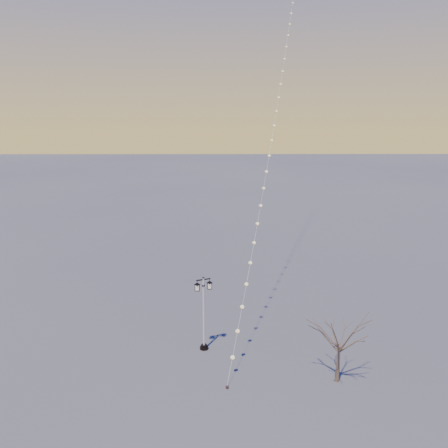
{
  "coord_description": "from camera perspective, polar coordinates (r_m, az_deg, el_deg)",
  "views": [
    {
      "loc": [
        0.12,
        -25.51,
        16.28
      ],
      "look_at": [
        0.33,
        6.14,
        8.46
      ],
      "focal_mm": 37.28,
      "sensor_mm": 36.0,
      "label": 1
    }
  ],
  "objects": [
    {
      "name": "ground",
      "position": [
        30.26,
        -0.58,
        -18.67
      ],
      "size": [
        300.0,
        300.0,
        0.0
      ],
      "primitive_type": "plane",
      "color": "#494A4A",
      "rests_on": "ground"
    },
    {
      "name": "bare_tree",
      "position": [
        29.55,
        14.01,
        -13.25
      ],
      "size": [
        2.61,
        2.61,
        4.33
      ],
      "rotation": [
        0.0,
        0.0,
        0.18
      ],
      "color": "brown",
      "rests_on": "ground"
    },
    {
      "name": "kite_train",
      "position": [
        45.12,
        6.22,
        14.17
      ],
      "size": [
        9.97,
        40.88,
        33.39
      ],
      "rotation": [
        0.0,
        0.0,
        0.41
      ],
      "color": "#34211E",
      "rests_on": "ground"
    },
    {
      "name": "street_lamp",
      "position": [
        32.34,
        -2.51,
        -10.45
      ],
      "size": [
        1.29,
        0.8,
        5.35
      ],
      "rotation": [
        0.0,
        0.0,
        0.38
      ],
      "color": "black",
      "rests_on": "ground"
    }
  ]
}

